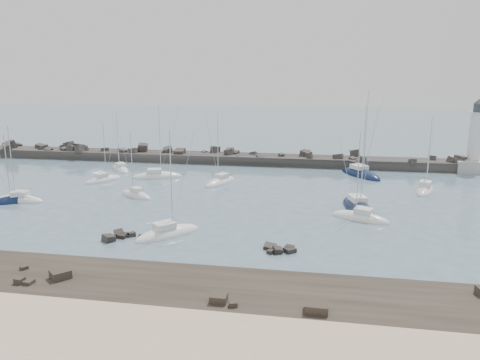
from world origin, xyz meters
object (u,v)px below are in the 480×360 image
at_px(sailboat_2, 15,201).
at_px(sailboat_8, 360,175).
at_px(sailboat_3, 104,180).
at_px(sailboat_10, 425,191).
at_px(sailboat_13, 20,200).
at_px(sailboat_7, 168,234).
at_px(sailboat_1, 120,169).
at_px(sailboat_9, 360,218).
at_px(sailboat_6, 221,183).
at_px(lighthouse, 474,155).
at_px(sailboat_4, 157,177).
at_px(sailboat_5, 136,196).
at_px(sailboat_14, 358,208).

bearing_deg(sailboat_2, sailboat_8, 28.04).
relative_size(sailboat_3, sailboat_10, 0.86).
bearing_deg(sailboat_13, sailboat_7, -21.59).
bearing_deg(sailboat_2, sailboat_1, 76.89).
height_order(sailboat_1, sailboat_9, sailboat_9).
bearing_deg(sailboat_7, sailboat_6, 88.86).
height_order(lighthouse, sailboat_4, lighthouse).
distance_m(lighthouse, sailboat_8, 23.37).
distance_m(sailboat_4, sailboat_6, 12.64).
relative_size(sailboat_6, sailboat_7, 0.97).
relative_size(sailboat_2, sailboat_5, 1.03).
bearing_deg(sailboat_4, lighthouse, 15.56).
bearing_deg(sailboat_7, sailboat_4, 111.97).
distance_m(sailboat_7, sailboat_9, 24.98).
bearing_deg(sailboat_3, sailboat_8, 15.48).
bearing_deg(lighthouse, sailboat_6, -157.78).
xyz_separation_m(sailboat_4, sailboat_8, (36.67, 8.13, 0.02)).
distance_m(sailboat_10, sailboat_14, 16.59).
bearing_deg(sailboat_8, sailboat_6, -156.30).
bearing_deg(sailboat_13, sailboat_9, -0.34).
xyz_separation_m(sailboat_7, sailboat_10, (34.19, 27.06, 0.01)).
bearing_deg(sailboat_8, sailboat_4, -167.50).
bearing_deg(sailboat_9, sailboat_5, 170.04).
xyz_separation_m(sailboat_1, sailboat_9, (43.99, -24.21, 0.01)).
bearing_deg(sailboat_10, sailboat_9, -124.03).
distance_m(sailboat_1, sailboat_5, 21.23).
distance_m(sailboat_2, sailboat_7, 28.67).
distance_m(sailboat_3, sailboat_13, 15.86).
xyz_separation_m(sailboat_2, sailboat_3, (6.69, 15.07, -0.02)).
relative_size(sailboat_4, sailboat_8, 0.84).
height_order(sailboat_1, sailboat_6, sailboat_6).
bearing_deg(sailboat_9, sailboat_8, 85.77).
height_order(sailboat_5, sailboat_9, sailboat_9).
distance_m(lighthouse, sailboat_2, 81.68).
relative_size(sailboat_2, sailboat_7, 0.82).
height_order(sailboat_1, sailboat_2, sailboat_1).
bearing_deg(sailboat_7, sailboat_2, 159.65).
relative_size(sailboat_8, sailboat_10, 1.28).
distance_m(sailboat_1, sailboat_9, 50.22).
height_order(sailboat_3, sailboat_14, sailboat_14).
relative_size(sailboat_5, sailboat_14, 0.68).
xyz_separation_m(sailboat_1, sailboat_6, (21.72, -7.57, 0.01)).
xyz_separation_m(lighthouse, sailboat_8, (-21.71, -8.13, -2.94)).
height_order(sailboat_6, sailboat_13, sailboat_6).
relative_size(sailboat_4, sailboat_14, 0.90).
height_order(sailboat_1, sailboat_14, sailboat_14).
bearing_deg(sailboat_5, sailboat_14, -1.88).
xyz_separation_m(sailboat_3, sailboat_10, (54.38, 2.02, 0.02)).
relative_size(sailboat_4, sailboat_10, 1.08).
height_order(lighthouse, sailboat_7, lighthouse).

